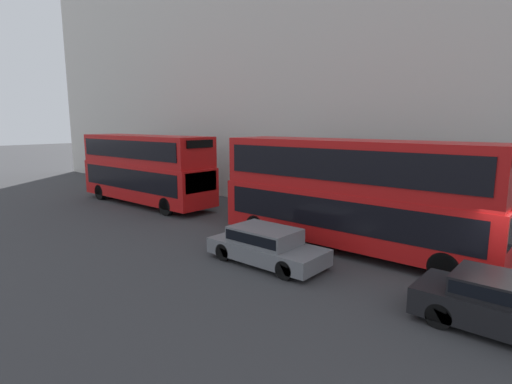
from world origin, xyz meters
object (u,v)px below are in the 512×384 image
bus_second_in_queue (145,167)px  car_dark_sedan (510,305)px  bus_leading (351,190)px  pedestrian (374,217)px  car_hatchback (266,244)px

bus_second_in_queue → car_dark_sedan: (-3.40, -19.75, -1.62)m
bus_leading → car_dark_sedan: bearing=-119.8°
bus_leading → pedestrian: (2.96, 0.33, -1.65)m
car_dark_sedan → car_hatchback: size_ratio=0.98×
car_dark_sedan → pedestrian: pedestrian is taller
bus_second_in_queue → car_hatchback: bearing=-105.4°
bus_second_in_queue → car_hatchback: (-3.40, -12.32, -1.64)m
bus_leading → pedestrian: 3.40m
bus_leading → bus_second_in_queue: bus_leading is taller
car_hatchback → bus_leading: bearing=-23.6°
bus_leading → car_hatchback: bearing=156.4°
car_hatchback → pedestrian: 6.46m
bus_second_in_queue → car_hatchback: bus_second_in_queue is taller
car_dark_sedan → pedestrian: size_ratio=2.67×
bus_leading → pedestrian: bus_leading is taller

